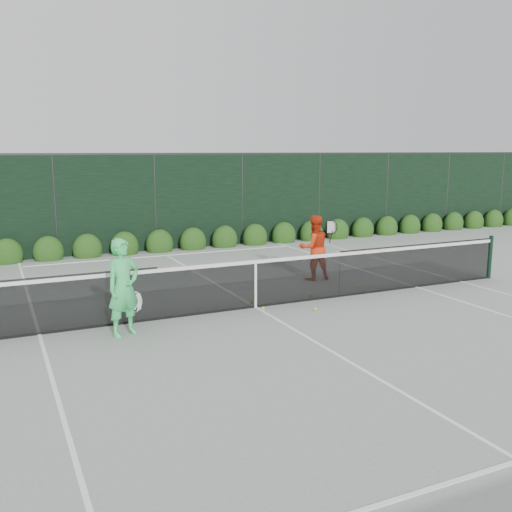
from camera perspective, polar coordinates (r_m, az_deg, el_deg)
name	(u,v)px	position (r m, az deg, el deg)	size (l,w,h in m)	color
ground	(256,308)	(11.58, -0.05, -5.18)	(80.00, 80.00, 0.00)	gray
tennis_net	(254,282)	(11.44, -0.16, -2.63)	(12.90, 0.10, 1.07)	black
player_woman	(124,287)	(9.95, -13.11, -3.08)	(0.72, 0.60, 1.68)	#3ED46B
player_man	(314,248)	(13.97, 5.83, 0.84)	(0.90, 0.68, 1.59)	red
court_lines	(256,307)	(11.58, -0.05, -5.15)	(11.03, 23.83, 0.01)	white
windscreen_fence	(329,256)	(8.91, 7.31, -0.02)	(32.00, 21.07, 3.06)	black
hedge_row	(160,244)	(18.12, -9.62, 1.17)	(31.66, 0.65, 0.94)	#183A0F
tennis_balls	(273,301)	(11.94, 1.69, -4.53)	(5.38, 1.73, 0.07)	#CBE332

